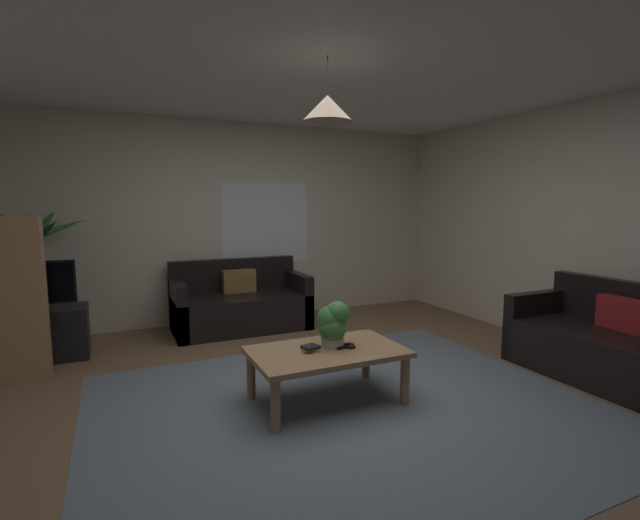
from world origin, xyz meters
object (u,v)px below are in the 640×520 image
couch_right_side (601,345)px  potted_plant_on_table (333,323)px  tv_stand (36,335)px  pendant_lamp (327,108)px  book_on_table_0 (311,349)px  couch_under_window (240,306)px  remote_on_table_0 (345,345)px  remote_on_table_1 (344,346)px  tv (32,285)px  coffee_table (327,357)px  book_on_table_1 (310,347)px  potted_palm_corner (38,278)px

couch_right_side → potted_plant_on_table: couch_right_side is taller
tv_stand → potted_plant_on_table: bearing=-41.6°
couch_right_side → pendant_lamp: bearing=-102.6°
couch_right_side → book_on_table_0: (-2.52, 0.56, 0.14)m
pendant_lamp → couch_under_window: bearing=91.8°
remote_on_table_0 → couch_under_window: bearing=-105.5°
remote_on_table_1 → tv: bearing=35.5°
book_on_table_0 → remote_on_table_0: size_ratio=0.79×
coffee_table → tv_stand: 2.93m
potted_plant_on_table → book_on_table_0: bearing=-176.7°
couch_under_window → tv: (-2.07, -0.31, 0.46)m
remote_on_table_0 → tv_stand: (-2.30, 1.99, -0.17)m
remote_on_table_0 → book_on_table_0: bearing=-26.3°
couch_under_window → book_on_table_1: couch_under_window is taller
remote_on_table_0 → pendant_lamp: 1.76m
pendant_lamp → tv_stand: bearing=137.1°
tv_stand → pendant_lamp: 3.50m
couch_right_side → remote_on_table_0: size_ratio=8.58×
couch_right_side → coffee_table: size_ratio=1.20×
couch_under_window → pendant_lamp: bearing=-88.2°
book_on_table_1 → tv_stand: (-2.01, 1.98, -0.19)m
coffee_table → tv_stand: (-2.14, 1.99, -0.10)m
book_on_table_0 → tv_stand: 2.82m
couch_under_window → tv_stand: bearing=-172.1°
tv_stand → potted_palm_corner: potted_palm_corner is taller
coffee_table → pendant_lamp: (0.00, -0.00, 1.82)m
couch_under_window → tv_stand: size_ratio=1.74×
tv → pendant_lamp: (2.14, -1.97, 1.43)m
book_on_table_1 → tv_stand: bearing=135.5°
potted_palm_corner → pendant_lamp: pendant_lamp is taller
remote_on_table_0 → book_on_table_1: bearing=-24.5°
book_on_table_1 → book_on_table_0: bearing=52.5°
remote_on_table_0 → tv_stand: bearing=-62.1°
potted_plant_on_table → coffee_table: bearing=-153.8°
couch_under_window → coffee_table: 2.28m
coffee_table → potted_palm_corner: (-2.16, 2.46, 0.38)m
book_on_table_1 → potted_plant_on_table: size_ratio=0.32×
couch_right_side → remote_on_table_0: bearing=-103.4°
couch_right_side → tv_stand: 5.19m
potted_plant_on_table → pendant_lamp: bearing=-153.8°
remote_on_table_1 → tv: 3.04m
book_on_table_1 → pendant_lamp: pendant_lamp is taller
potted_palm_corner → couch_under_window: bearing=-5.0°
tv → pendant_lamp: size_ratio=1.64×
book_on_table_0 → couch_right_side: bearing=-12.5°
tv_stand → potted_palm_corner: 0.67m
couch_under_window → remote_on_table_0: (0.23, -2.28, 0.14)m
remote_on_table_0 → pendant_lamp: bearing=-22.5°
tv → couch_right_side: bearing=-28.9°
remote_on_table_0 → tv_stand: 3.05m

